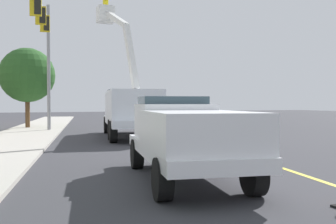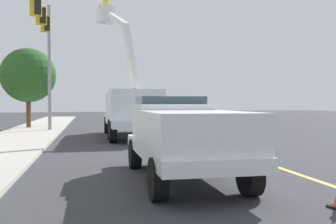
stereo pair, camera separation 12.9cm
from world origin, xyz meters
name	(u,v)px [view 2 (the right image)]	position (x,y,z in m)	size (l,w,h in m)	color
ground	(188,137)	(0.00, 0.00, 0.00)	(120.00, 120.00, 0.00)	#38383D
sidewalk_far_side	(18,139)	(1.52, 8.79, 0.06)	(60.00, 3.60, 0.12)	#B2ADA3
lane_centre_stripe	(188,137)	(0.00, 0.00, 0.00)	(50.00, 0.16, 0.01)	yellow
utility_bucket_truck	(130,107)	(1.26, 3.01, 1.63)	(8.51, 3.86, 7.81)	white
service_pickup_truck	(183,134)	(-10.53, 5.02, 1.12)	(5.88, 3.02, 2.06)	white
passing_minivan	(189,114)	(8.16, -3.86, 0.97)	(5.05, 2.69, 1.69)	navy
traffic_cone_mid_front	(154,126)	(4.90, 0.28, 0.34)	(0.40, 0.40, 0.70)	black
traffic_signal_mast	(45,39)	(4.68, 7.21, 5.69)	(7.43, 1.48, 8.28)	gray
street_tree_right	(28,75)	(10.02, 8.06, 3.86)	(3.90, 3.90, 5.82)	brown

